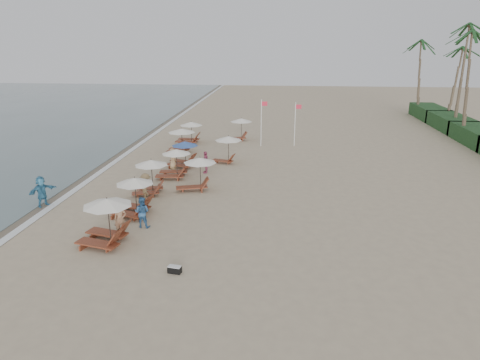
# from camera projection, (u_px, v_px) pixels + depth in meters

# --- Properties ---
(ground) EXTENTS (160.00, 160.00, 0.00)m
(ground) POSITION_uv_depth(u_px,v_px,m) (230.00, 225.00, 23.68)
(ground) COLOR tan
(ground) RESTS_ON ground
(wet_sand_band) EXTENTS (3.20, 140.00, 0.01)m
(wet_sand_band) POSITION_uv_depth(u_px,v_px,m) (89.00, 168.00, 34.32)
(wet_sand_band) COLOR #6B5E4C
(wet_sand_band) RESTS_ON ground
(foam_line) EXTENTS (0.50, 140.00, 0.02)m
(foam_line) POSITION_uv_depth(u_px,v_px,m) (105.00, 169.00, 34.19)
(foam_line) COLOR white
(foam_line) RESTS_ON ground
(lounger_station_0) EXTENTS (2.86, 2.52, 2.39)m
(lounger_station_0) POSITION_uv_depth(u_px,v_px,m) (104.00, 223.00, 21.18)
(lounger_station_0) COLOR brown
(lounger_station_0) RESTS_ON ground
(lounger_station_1) EXTENTS (2.72, 2.57, 2.24)m
(lounger_station_1) POSITION_uv_depth(u_px,v_px,m) (131.00, 198.00, 24.84)
(lounger_station_1) COLOR brown
(lounger_station_1) RESTS_ON ground
(lounger_station_2) EXTENTS (2.43, 2.18, 2.33)m
(lounger_station_2) POSITION_uv_depth(u_px,v_px,m) (149.00, 176.00, 28.19)
(lounger_station_2) COLOR brown
(lounger_station_2) RESTS_ON ground
(lounger_station_3) EXTENTS (2.64, 2.16, 2.16)m
(lounger_station_3) POSITION_uv_depth(u_px,v_px,m) (173.00, 164.00, 31.74)
(lounger_station_3) COLOR brown
(lounger_station_3) RESTS_ON ground
(lounger_station_4) EXTENTS (2.62, 2.54, 2.06)m
(lounger_station_4) POSITION_uv_depth(u_px,v_px,m) (182.00, 155.00, 34.61)
(lounger_station_4) COLOR brown
(lounger_station_4) RESTS_ON ground
(lounger_station_5) EXTENTS (2.63, 2.44, 2.24)m
(lounger_station_5) POSITION_uv_depth(u_px,v_px,m) (180.00, 140.00, 38.73)
(lounger_station_5) COLOR brown
(lounger_station_5) RESTS_ON ground
(lounger_station_6) EXTENTS (2.70, 2.26, 2.13)m
(lounger_station_6) POSITION_uv_depth(u_px,v_px,m) (189.00, 133.00, 42.61)
(lounger_station_6) COLOR brown
(lounger_station_6) RESTS_ON ground
(inland_station_0) EXTENTS (2.84, 2.24, 2.22)m
(inland_station_0) POSITION_uv_depth(u_px,v_px,m) (196.00, 172.00, 28.89)
(inland_station_0) COLOR brown
(inland_station_0) RESTS_ON ground
(inland_station_1) EXTENTS (2.57, 2.24, 2.22)m
(inland_station_1) POSITION_uv_depth(u_px,v_px,m) (226.00, 145.00, 35.47)
(inland_station_1) COLOR brown
(inland_station_1) RESTS_ON ground
(inland_station_2) EXTENTS (2.78, 2.24, 2.22)m
(inland_station_2) POSITION_uv_depth(u_px,v_px,m) (239.00, 127.00, 43.76)
(inland_station_2) COLOR brown
(inland_station_2) RESTS_ON ground
(beachgoer_near) EXTENTS (0.74, 0.60, 1.75)m
(beachgoer_near) POSITION_uv_depth(u_px,v_px,m) (120.00, 219.00, 22.23)
(beachgoer_near) COLOR #A07757
(beachgoer_near) RESTS_ON ground
(beachgoer_mid_a) EXTENTS (0.89, 0.72, 1.72)m
(beachgoer_mid_a) POSITION_uv_depth(u_px,v_px,m) (142.00, 212.00, 23.20)
(beachgoer_mid_a) COLOR #2E5A8A
(beachgoer_mid_a) RESTS_ON ground
(beachgoer_mid_b) EXTENTS (1.13, 1.39, 1.88)m
(beachgoer_mid_b) POSITION_uv_depth(u_px,v_px,m) (146.00, 188.00, 26.79)
(beachgoer_mid_b) COLOR olive
(beachgoer_mid_b) RESTS_ON ground
(beachgoer_far_a) EXTENTS (0.44, 1.01, 1.70)m
(beachgoer_far_a) POSITION_uv_depth(u_px,v_px,m) (206.00, 162.00, 32.88)
(beachgoer_far_a) COLOR #A94366
(beachgoer_far_a) RESTS_ON ground
(beachgoer_far_b) EXTENTS (0.61, 0.86, 1.65)m
(beachgoer_far_b) POSITION_uv_depth(u_px,v_px,m) (173.00, 159.00, 34.01)
(beachgoer_far_b) COLOR tan
(beachgoer_far_b) RESTS_ON ground
(waterline_walker) EXTENTS (1.36, 1.81, 1.90)m
(waterline_walker) POSITION_uv_depth(u_px,v_px,m) (42.00, 191.00, 26.17)
(waterline_walker) COLOR teal
(waterline_walker) RESTS_ON ground
(duffel_bag) EXTENTS (0.62, 0.38, 0.32)m
(duffel_bag) POSITION_uv_depth(u_px,v_px,m) (175.00, 269.00, 18.74)
(duffel_bag) COLOR black
(duffel_bag) RESTS_ON ground
(flag_pole_near) EXTENTS (0.60, 0.08, 4.48)m
(flag_pole_near) POSITION_uv_depth(u_px,v_px,m) (262.00, 121.00, 40.90)
(flag_pole_near) COLOR silver
(flag_pole_near) RESTS_ON ground
(flag_pole_far) EXTENTS (0.60, 0.08, 4.18)m
(flag_pole_far) POSITION_uv_depth(u_px,v_px,m) (295.00, 122.00, 41.09)
(flag_pole_far) COLOR silver
(flag_pole_far) RESTS_ON ground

